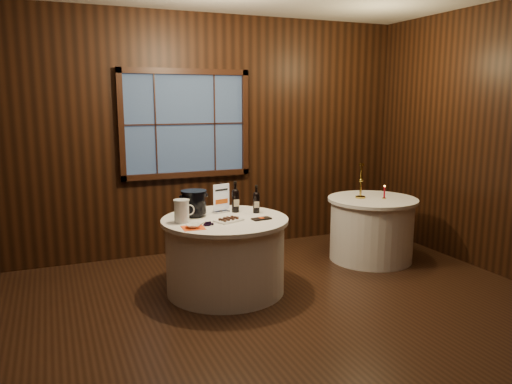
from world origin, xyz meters
name	(u,v)px	position (x,y,z in m)	size (l,w,h in m)	color
ground	(264,331)	(0.00, 0.00, 0.00)	(6.00, 6.00, 0.00)	black
back_wall	(185,132)	(0.00, 2.48, 1.54)	(6.00, 0.10, 3.00)	black
main_table	(225,255)	(0.00, 1.00, 0.39)	(1.28, 1.28, 0.77)	white
side_table	(371,229)	(2.00, 1.30, 0.39)	(1.08, 1.08, 0.77)	white
sign_stand	(221,202)	(0.05, 1.27, 0.88)	(0.19, 0.13, 0.32)	#B2B2B9
port_bottle_left	(235,199)	(0.20, 1.22, 0.91)	(0.08, 0.08, 0.33)	black
port_bottle_right	(256,201)	(0.39, 1.11, 0.90)	(0.07, 0.08, 0.30)	black
ice_bucket	(194,203)	(-0.26, 1.20, 0.91)	(0.26, 0.26, 0.27)	black
chocolate_plate	(229,220)	(-0.01, 0.87, 0.79)	(0.31, 0.26, 0.04)	white
chocolate_box	(261,219)	(0.32, 0.81, 0.78)	(0.19, 0.10, 0.02)	black
grape_bunch	(208,224)	(-0.24, 0.78, 0.79)	(0.16, 0.06, 0.04)	black
glass_pitcher	(182,211)	(-0.44, 1.00, 0.88)	(0.21, 0.16, 0.23)	silver
orange_napkin	(193,228)	(-0.40, 0.75, 0.77)	(0.20, 0.20, 0.00)	#FA4C15
cracker_bowl	(193,226)	(-0.40, 0.75, 0.79)	(0.14, 0.14, 0.03)	white
brass_candlestick	(361,185)	(1.87, 1.36, 0.92)	(0.12, 0.12, 0.43)	gold
red_candle	(384,193)	(2.11, 1.22, 0.84)	(0.04, 0.04, 0.17)	gold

